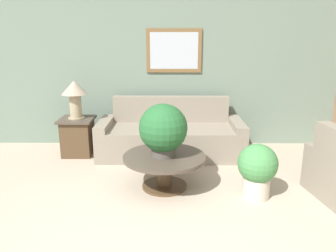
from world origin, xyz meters
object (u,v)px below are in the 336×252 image
object	(u,v)px
side_table	(78,136)
potted_plant_on_table	(163,129)
table_lamp	(75,93)
couch_main	(171,137)
potted_plant_floor	(257,168)
coffee_table	(164,164)

from	to	relation	value
side_table	potted_plant_on_table	xyz separation A→B (m)	(1.38, -1.20, 0.46)
table_lamp	potted_plant_on_table	world-z (taller)	table_lamp
couch_main	table_lamp	distance (m)	1.63
potted_plant_floor	coffee_table	bearing A→B (deg)	166.89
coffee_table	table_lamp	world-z (taller)	table_lamp
couch_main	table_lamp	world-z (taller)	table_lamp
coffee_table	side_table	xyz separation A→B (m)	(-1.40, 1.19, -0.00)
couch_main	side_table	distance (m)	1.48
side_table	table_lamp	world-z (taller)	table_lamp
table_lamp	potted_plant_on_table	xyz separation A→B (m)	(1.38, -1.20, -0.23)
side_table	couch_main	bearing A→B (deg)	0.92
couch_main	potted_plant_on_table	xyz separation A→B (m)	(-0.09, -1.22, 0.47)
table_lamp	potted_plant_on_table	distance (m)	1.84
couch_main	coffee_table	xyz separation A→B (m)	(-0.08, -1.21, 0.02)
table_lamp	potted_plant_floor	distance (m)	2.93
couch_main	side_table	bearing A→B (deg)	-179.08
side_table	potted_plant_on_table	world-z (taller)	potted_plant_on_table
couch_main	potted_plant_floor	xyz separation A→B (m)	(1.00, -1.46, 0.07)
coffee_table	potted_plant_floor	size ratio (longest dim) A/B	1.57
coffee_table	couch_main	bearing A→B (deg)	86.23
couch_main	potted_plant_on_table	distance (m)	1.31
coffee_table	table_lamp	xyz separation A→B (m)	(-1.40, 1.19, 0.69)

